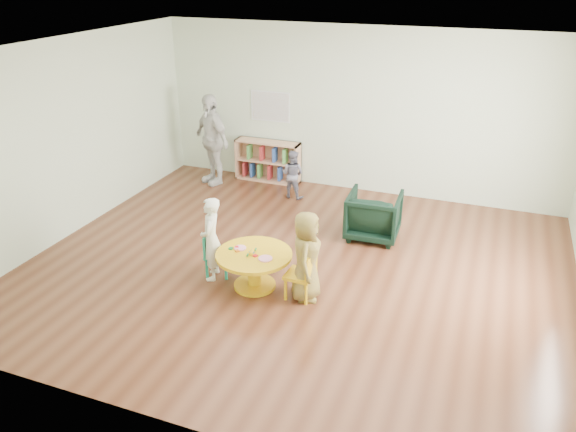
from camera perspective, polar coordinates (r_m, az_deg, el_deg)
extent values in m
plane|color=#542C1A|center=(7.53, 0.92, -5.18)|extent=(7.00, 7.00, 0.00)
cube|color=white|center=(6.60, 1.09, 15.98)|extent=(7.00, 6.00, 0.10)
cube|color=beige|center=(9.69, 7.16, 10.50)|extent=(7.00, 0.10, 2.80)
cube|color=beige|center=(4.50, -12.23, -7.45)|extent=(7.00, 0.10, 2.80)
cube|color=beige|center=(8.71, -21.40, 7.34)|extent=(0.10, 6.00, 2.80)
cylinder|color=yellow|center=(7.01, -3.43, -5.65)|extent=(0.17, 0.17, 0.43)
cylinder|color=yellow|center=(7.11, -3.39, -6.99)|extent=(0.52, 0.52, 0.04)
cylinder|color=yellow|center=(6.89, -3.48, -3.95)|extent=(0.94, 0.94, 0.04)
cylinder|color=pink|center=(7.00, -4.88, -3.26)|extent=(0.15, 0.15, 0.02)
cylinder|color=pink|center=(6.74, -2.31, -4.34)|extent=(0.17, 0.17, 0.02)
cylinder|color=yellow|center=(6.86, -3.72, -3.69)|extent=(0.06, 0.13, 0.04)
cylinder|color=#157A36|center=(6.80, -4.13, -3.98)|extent=(0.03, 0.05, 0.02)
cylinder|color=#157A36|center=(6.92, -3.32, -3.40)|extent=(0.03, 0.05, 0.02)
cube|color=red|center=(7.02, -5.23, -3.17)|extent=(0.06, 0.07, 0.02)
cube|color=orange|center=(6.94, -5.19, -3.54)|extent=(0.07, 0.07, 0.02)
cube|color=blue|center=(6.89, -3.71, -3.70)|extent=(0.06, 0.06, 0.02)
cube|color=#157A36|center=(7.00, -5.84, -3.29)|extent=(0.05, 0.05, 0.02)
cube|color=red|center=(6.81, -3.35, -4.05)|extent=(0.06, 0.06, 0.02)
cube|color=#1A936F|center=(7.28, -7.11, -3.86)|extent=(0.37, 0.37, 0.04)
cube|color=#1A936F|center=(7.25, -8.21, -2.70)|extent=(0.10, 0.31, 0.27)
cylinder|color=#1A936F|center=(7.49, -7.74, -4.39)|extent=(0.04, 0.04, 0.27)
cylinder|color=#1A936F|center=(7.29, -8.24, -5.33)|extent=(0.04, 0.04, 0.27)
cylinder|color=#1A936F|center=(7.44, -5.88, -4.53)|extent=(0.04, 0.04, 0.27)
cylinder|color=#1A936F|center=(7.23, -6.33, -5.49)|extent=(0.04, 0.04, 0.27)
cube|color=yellow|center=(6.75, 1.22, -6.00)|extent=(0.34, 0.34, 0.04)
cube|color=yellow|center=(6.62, 2.37, -5.03)|extent=(0.05, 0.33, 0.28)
cylinder|color=yellow|center=(6.69, 1.82, -7.95)|extent=(0.04, 0.04, 0.28)
cylinder|color=yellow|center=(6.90, 2.63, -6.87)|extent=(0.04, 0.04, 0.28)
cylinder|color=yellow|center=(6.78, -0.25, -7.48)|extent=(0.04, 0.04, 0.28)
cylinder|color=yellow|center=(6.98, 0.62, -6.43)|extent=(0.04, 0.04, 0.28)
cube|color=tan|center=(10.54, -5.01, 5.96)|extent=(0.03, 0.30, 0.75)
cube|color=tan|center=(10.11, 1.01, 5.22)|extent=(0.03, 0.30, 0.75)
cube|color=tan|center=(10.44, -2.03, 3.74)|extent=(1.20, 0.30, 0.03)
cube|color=tan|center=(10.20, -2.09, 7.51)|extent=(1.20, 0.30, 0.03)
cube|color=tan|center=(10.31, -2.06, 5.60)|extent=(1.14, 0.28, 0.03)
cube|color=tan|center=(10.43, -1.76, 5.84)|extent=(1.20, 0.02, 0.75)
cube|color=#B53033|center=(10.53, -4.35, 4.84)|extent=(0.04, 0.18, 0.26)
cube|color=#2F54A7|center=(10.47, -3.60, 4.75)|extent=(0.04, 0.18, 0.26)
cube|color=#60BA55|center=(10.42, -2.85, 4.65)|extent=(0.04, 0.18, 0.26)
cube|color=#B53033|center=(10.34, -1.83, 4.52)|extent=(0.04, 0.18, 0.26)
cube|color=#2F54A7|center=(10.27, -0.80, 4.38)|extent=(0.04, 0.18, 0.26)
cube|color=#60BA55|center=(10.38, -3.91, 6.57)|extent=(0.04, 0.18, 0.26)
cube|color=#B53033|center=(10.28, -2.63, 6.42)|extent=(0.04, 0.18, 0.26)
cube|color=#2F54A7|center=(10.19, -1.33, 6.27)|extent=(0.04, 0.18, 0.26)
cube|color=#60BA55|center=(10.12, -0.28, 6.14)|extent=(0.04, 0.18, 0.26)
cube|color=white|center=(10.17, -1.80, 11.07)|extent=(0.74, 0.01, 0.54)
cube|color=#F93D34|center=(10.17, -1.81, 11.06)|extent=(0.70, 0.00, 0.50)
imported|color=black|center=(8.26, 8.69, 0.06)|extent=(0.77, 0.79, 0.69)
imported|color=white|center=(7.11, -7.81, -2.32)|extent=(0.37, 0.46, 1.10)
imported|color=gold|center=(6.62, 1.88, -4.12)|extent=(0.46, 0.61, 1.12)
imported|color=#18173B|center=(9.54, 0.47, 4.28)|extent=(0.44, 0.36, 0.83)
imported|color=silver|center=(10.17, -7.77, 7.71)|extent=(1.02, 0.83, 1.63)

